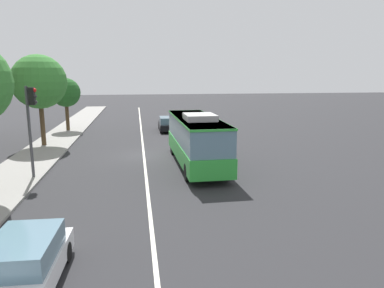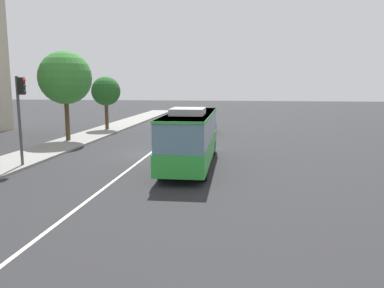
{
  "view_description": "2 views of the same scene",
  "coord_description": "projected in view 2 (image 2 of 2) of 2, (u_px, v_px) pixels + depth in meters",
  "views": [
    {
      "loc": [
        -25.55,
        0.44,
        5.82
      ],
      "look_at": [
        -1.47,
        -3.34,
        1.02
      ],
      "focal_mm": 33.21,
      "sensor_mm": 36.0,
      "label": 1
    },
    {
      "loc": [
        -25.38,
        -6.29,
        4.83
      ],
      "look_at": [
        -2.6,
        -3.28,
        1.16
      ],
      "focal_mm": 35.94,
      "sensor_mm": 36.0,
      "label": 2
    }
  ],
  "objects": [
    {
      "name": "lane_centre_line",
      "position": [
        150.0,
        154.0,
        26.42
      ],
      "size": [
        76.0,
        0.16,
        0.01
      ],
      "primitive_type": "cube",
      "color": "silver",
      "rests_on": "ground_plane"
    },
    {
      "name": "sidewalk_kerb",
      "position": [
        47.0,
        150.0,
        27.38
      ],
      "size": [
        80.0,
        3.41,
        0.14
      ],
      "primitive_type": "cube",
      "color": "gray",
      "rests_on": "ground_plane"
    },
    {
      "name": "sedan_black",
      "position": [
        205.0,
        126.0,
        36.81
      ],
      "size": [
        4.52,
        1.85,
        1.46
      ],
      "rotation": [
        0.0,
        0.0,
        -0.01
      ],
      "color": "black",
      "rests_on": "ground_plane"
    },
    {
      "name": "traffic_light_mid_block",
      "position": [
        21.0,
        105.0,
        21.64
      ],
      "size": [
        0.33,
        0.62,
        5.2
      ],
      "rotation": [
        0.0,
        0.0,
        -1.62
      ],
      "color": "#47474C",
      "rests_on": "ground_plane"
    },
    {
      "name": "street_tree_kerbside_right",
      "position": [
        106.0,
        91.0,
        38.79
      ],
      "size": [
        2.92,
        2.92,
        5.46
      ],
      "color": "#4C3823",
      "rests_on": "ground_plane"
    },
    {
      "name": "ground_plane",
      "position": [
        150.0,
        154.0,
        26.42
      ],
      "size": [
        160.0,
        160.0,
        0.0
      ],
      "primitive_type": "plane",
      "color": "#28282B"
    },
    {
      "name": "street_tree_kerbside_left",
      "position": [
        65.0,
        78.0,
        30.98
      ],
      "size": [
        4.27,
        4.27,
        7.37
      ],
      "color": "#4C3823",
      "rests_on": "ground_plane"
    },
    {
      "name": "transit_bus",
      "position": [
        190.0,
        135.0,
        22.33
      ],
      "size": [
        10.04,
        2.65,
        3.46
      ],
      "rotation": [
        0.0,
        0.0,
        0.01
      ],
      "color": "green",
      "rests_on": "ground_plane"
    }
  ]
}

